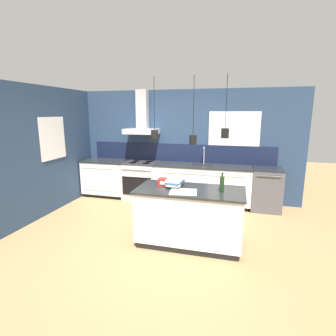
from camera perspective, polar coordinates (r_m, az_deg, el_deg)
name	(u,v)px	position (r m, az deg, el deg)	size (l,w,h in m)	color
ground_plane	(155,232)	(4.79, -2.93, -13.73)	(16.00, 16.00, 0.00)	#A87F51
wall_back	(178,143)	(6.30, 2.08, 5.41)	(5.60, 2.38, 2.60)	navy
wall_left	(57,149)	(6.15, -23.07, 3.82)	(0.08, 3.80, 2.60)	navy
counter_run_left	(106,178)	(6.80, -13.32, -2.08)	(1.09, 0.64, 0.91)	black
counter_run_sink	(202,184)	(6.06, 7.45, -3.57)	(2.16, 0.64, 1.31)	black
oven_range	(141,181)	(6.41, -5.84, -2.72)	(0.82, 0.66, 0.91)	#B5B5BA
dishwasher	(266,189)	(6.05, 20.58, -4.34)	(0.62, 0.65, 0.91)	#4C4C51
kitchen_island	(190,216)	(4.25, 4.72, -10.45)	(1.68, 0.81, 0.91)	black
bottle_on_island	(222,184)	(3.99, 11.67, -3.43)	(0.07, 0.07, 0.30)	#193319
book_stack	(175,183)	(4.21, 1.43, -3.25)	(0.27, 0.36, 0.12)	#335684
red_supply_box	(165,182)	(4.31, -0.57, -3.02)	(0.23, 0.17, 0.11)	red
paper_pile	(183,192)	(3.95, 3.37, -5.20)	(0.44, 0.39, 0.01)	silver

